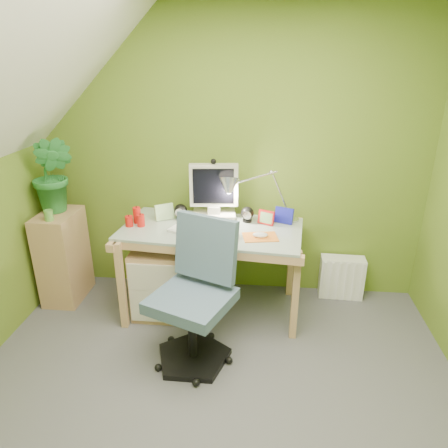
# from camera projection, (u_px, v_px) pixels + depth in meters

# --- Properties ---
(floor) EXTENTS (3.20, 3.20, 0.01)m
(floor) POSITION_uv_depth(u_px,v_px,m) (206.00, 427.00, 2.37)
(floor) COLOR #535359
(floor) RESTS_ON ground
(wall_back) EXTENTS (3.20, 0.01, 2.40)m
(wall_back) POSITION_uv_depth(u_px,v_px,m) (231.00, 157.00, 3.38)
(wall_back) COLOR olive
(wall_back) RESTS_ON floor
(desk) EXTENTS (1.44, 0.82, 0.74)m
(desk) POSITION_uv_depth(u_px,v_px,m) (212.00, 270.00, 3.32)
(desk) COLOR tan
(desk) RESTS_ON floor
(monitor) EXTENTS (0.42, 0.27, 0.54)m
(monitor) POSITION_uv_depth(u_px,v_px,m) (214.00, 188.00, 3.24)
(monitor) COLOR beige
(monitor) RESTS_ON desk
(speaker_left) EXTENTS (0.12, 0.12, 0.13)m
(speaker_left) POSITION_uv_depth(u_px,v_px,m) (181.00, 212.00, 3.33)
(speaker_left) COLOR black
(speaker_left) RESTS_ON desk
(speaker_right) EXTENTS (0.12, 0.12, 0.13)m
(speaker_right) POSITION_uv_depth(u_px,v_px,m) (247.00, 214.00, 3.28)
(speaker_right) COLOR black
(speaker_right) RESTS_ON desk
(keyboard) EXTENTS (0.49, 0.31, 0.02)m
(keyboard) POSITION_uv_depth(u_px,v_px,m) (198.00, 233.00, 3.05)
(keyboard) COLOR silver
(keyboard) RESTS_ON desk
(mousepad) EXTENTS (0.28, 0.22, 0.01)m
(mousepad) POSITION_uv_depth(u_px,v_px,m) (260.00, 237.00, 3.01)
(mousepad) COLOR orange
(mousepad) RESTS_ON desk
(mouse) EXTENTS (0.13, 0.09, 0.04)m
(mouse) POSITION_uv_depth(u_px,v_px,m) (260.00, 235.00, 3.01)
(mouse) COLOR silver
(mouse) RESTS_ON mousepad
(amber_tumbler) EXTENTS (0.08, 0.08, 0.08)m
(amber_tumbler) POSITION_uv_depth(u_px,v_px,m) (234.00, 228.00, 3.07)
(amber_tumbler) COLOR brown
(amber_tumbler) RESTS_ON desk
(candle_cluster) EXTENTS (0.19, 0.17, 0.13)m
(candle_cluster) POSITION_uv_depth(u_px,v_px,m) (135.00, 217.00, 3.22)
(candle_cluster) COLOR red
(candle_cluster) RESTS_ON desk
(photo_frame_red) EXTENTS (0.13, 0.07, 0.11)m
(photo_frame_red) POSITION_uv_depth(u_px,v_px,m) (266.00, 217.00, 3.23)
(photo_frame_red) COLOR red
(photo_frame_red) RESTS_ON desk
(photo_frame_blue) EXTENTS (0.15, 0.08, 0.13)m
(photo_frame_blue) POSITION_uv_depth(u_px,v_px,m) (284.00, 215.00, 3.25)
(photo_frame_blue) COLOR #161A9B
(photo_frame_blue) RESTS_ON desk
(photo_frame_green) EXTENTS (0.14, 0.10, 0.13)m
(photo_frame_green) POSITION_uv_depth(u_px,v_px,m) (164.00, 212.00, 3.32)
(photo_frame_green) COLOR #B5E09A
(photo_frame_green) RESTS_ON desk
(desk_lamp) EXTENTS (0.63, 0.39, 0.63)m
(desk_lamp) POSITION_uv_depth(u_px,v_px,m) (271.00, 184.00, 3.18)
(desk_lamp) COLOR #B8B7BC
(desk_lamp) RESTS_ON desk
(side_ledge) EXTENTS (0.29, 0.45, 0.78)m
(side_ledge) POSITION_uv_depth(u_px,v_px,m) (63.00, 256.00, 3.50)
(side_ledge) COLOR tan
(side_ledge) RESTS_ON floor
(potted_plant) EXTENTS (0.37, 0.31, 0.63)m
(potted_plant) POSITION_uv_depth(u_px,v_px,m) (53.00, 175.00, 3.28)
(potted_plant) COLOR #267431
(potted_plant) RESTS_ON side_ledge
(green_cup) EXTENTS (0.08, 0.08, 0.09)m
(green_cup) POSITION_uv_depth(u_px,v_px,m) (49.00, 215.00, 3.19)
(green_cup) COLOR #5F9D41
(green_cup) RESTS_ON side_ledge
(task_chair) EXTENTS (0.72, 0.72, 1.00)m
(task_chair) POSITION_uv_depth(u_px,v_px,m) (191.00, 298.00, 2.70)
(task_chair) COLOR #475E74
(task_chair) RESTS_ON floor
(radiator) EXTENTS (0.38, 0.16, 0.37)m
(radiator) POSITION_uv_depth(u_px,v_px,m) (341.00, 277.00, 3.58)
(radiator) COLOR white
(radiator) RESTS_ON floor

